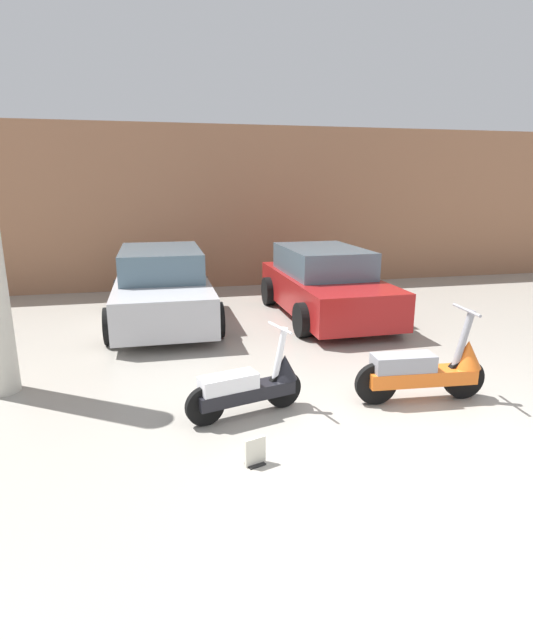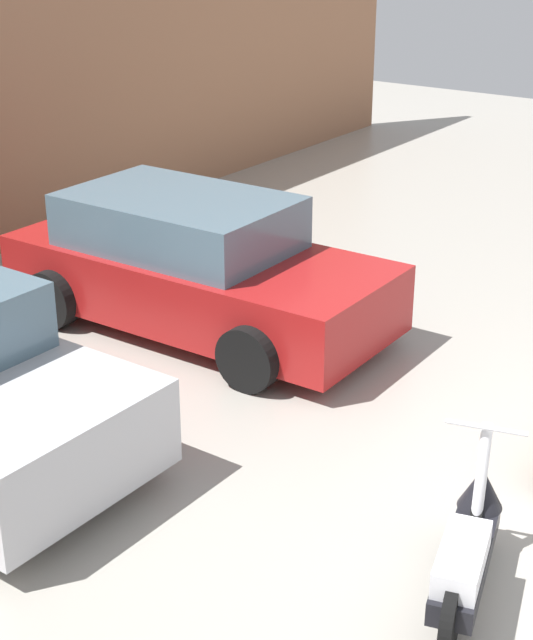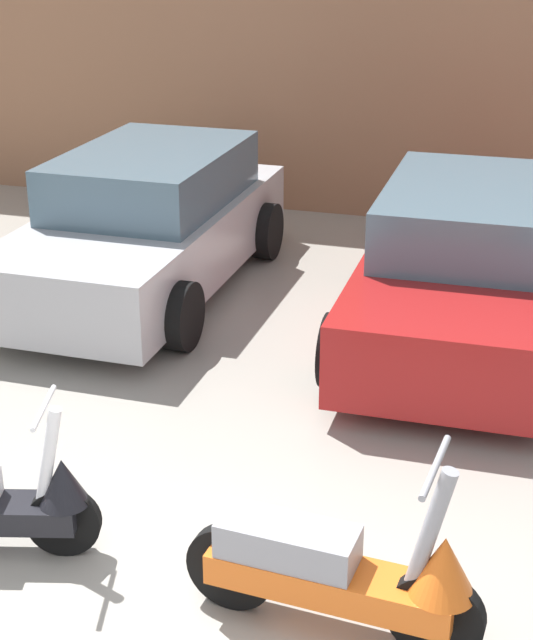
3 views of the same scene
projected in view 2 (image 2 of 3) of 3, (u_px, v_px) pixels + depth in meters
scooter_front_left at (468, 545)px, 5.76m from camera, size 1.33×0.62×0.95m
car_rear_center at (194, 266)px, 9.33m from camera, size 1.86×3.78×1.28m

